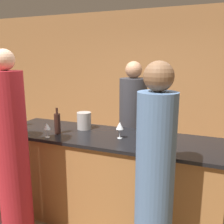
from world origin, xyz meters
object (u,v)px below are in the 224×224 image
guest_1 (13,160)px  bartender (133,133)px  wine_bottle_0 (57,123)px  ice_bucket (84,121)px  guest_0 (154,190)px

guest_1 → bartender: bearing=63.1°
bartender → wine_bottle_0: bartender is taller
wine_bottle_0 → ice_bucket: size_ratio=1.46×
guest_0 → ice_bucket: size_ratio=9.10×
bartender → guest_1: size_ratio=0.94×
guest_0 → wine_bottle_0: 1.39m
ice_bucket → bartender: bearing=55.3°
bartender → ice_bucket: bearing=55.3°
guest_0 → wine_bottle_0: guest_0 is taller
bartender → guest_0: (0.62, -1.46, 0.04)m
wine_bottle_0 → guest_0: bearing=-24.3°
bartender → ice_bucket: size_ratio=8.97×
guest_0 → guest_1: (-1.37, -0.02, 0.04)m
guest_0 → wine_bottle_0: size_ratio=6.23×
bartender → ice_bucket: (-0.43, -0.62, 0.29)m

